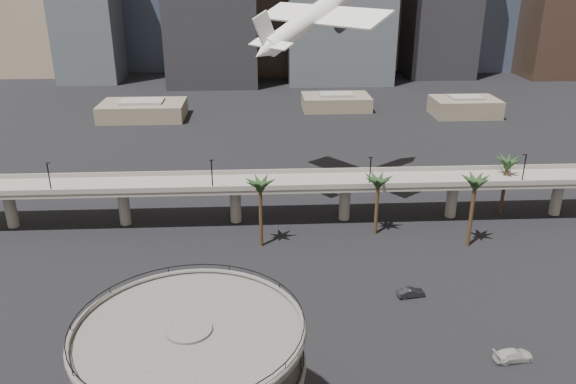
{
  "coord_description": "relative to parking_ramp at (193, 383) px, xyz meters",
  "views": [
    {
      "loc": [
        -6.08,
        -48.51,
        47.8
      ],
      "look_at": [
        -1.94,
        28.0,
        17.01
      ],
      "focal_mm": 35.0,
      "sensor_mm": 36.0,
      "label": 1
    }
  ],
  "objects": [
    {
      "name": "airborne_jet",
      "position": [
        20.22,
        72.66,
        29.88
      ],
      "size": [
        30.74,
        30.07,
        19.03
      ],
      "rotation": [
        0.0,
        -0.43,
        0.65
      ],
      "color": "silver",
      "rests_on": "ground"
    },
    {
      "name": "parking_ramp",
      "position": [
        0.0,
        0.0,
        0.0
      ],
      "size": [
        22.2,
        22.2,
        17.35
      ],
      "color": "#474542",
      "rests_on": "ground"
    },
    {
      "name": "car_a",
      "position": [
        7.45,
        15.73,
        -9.15
      ],
      "size": [
        4.23,
        2.28,
        1.37
      ],
      "primitive_type": "imported",
      "rotation": [
        0.0,
        0.0,
        1.74
      ],
      "color": "#AE2E18",
      "rests_on": "ground"
    },
    {
      "name": "palm_trees",
      "position": [
        34.48,
        51.47,
        1.46
      ],
      "size": [
        54.4,
        18.4,
        14.0
      ],
      "color": "#422D1C",
      "rests_on": "ground"
    },
    {
      "name": "car_c",
      "position": [
        39.54,
        13.73,
        -9.07
      ],
      "size": [
        5.49,
        2.81,
        1.53
      ],
      "primitive_type": "imported",
      "rotation": [
        0.0,
        0.0,
        1.7
      ],
      "color": "#B6B6B2",
      "rests_on": "ground"
    },
    {
      "name": "overpass",
      "position": [
        13.0,
        59.0,
        -2.5
      ],
      "size": [
        130.0,
        9.3,
        14.7
      ],
      "color": "gray",
      "rests_on": "ground"
    },
    {
      "name": "low_buildings",
      "position": [
        19.89,
        146.3,
        -6.97
      ],
      "size": [
        135.0,
        27.5,
        6.8
      ],
      "color": "brown",
      "rests_on": "ground"
    },
    {
      "name": "car_b",
      "position": [
        30.12,
        29.51,
        -9.13
      ],
      "size": [
        4.48,
        2.16,
        1.42
      ],
      "primitive_type": "imported",
      "rotation": [
        0.0,
        0.0,
        1.73
      ],
      "color": "black",
      "rests_on": "ground"
    }
  ]
}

